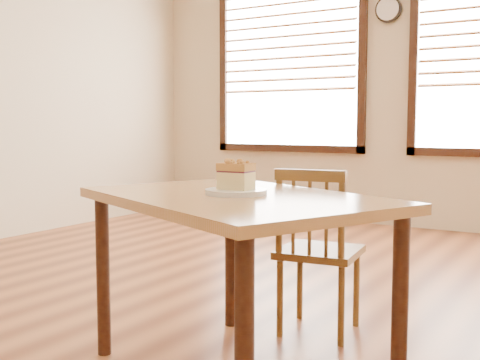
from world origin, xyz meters
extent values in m
plane|color=beige|center=(0.00, 4.00, 1.50)|extent=(7.00, 0.00, 7.00)
cube|color=white|center=(-1.90, 3.98, 1.70)|extent=(1.60, 0.02, 1.80)
cube|color=#311A0D|center=(-1.90, 3.97, 0.76)|extent=(1.76, 0.06, 0.08)
cube|color=#311A0D|center=(-2.74, 3.97, 1.70)|extent=(0.08, 0.06, 1.96)
cube|color=#311A0D|center=(-1.06, 3.97, 1.70)|extent=(0.08, 0.06, 1.96)
cube|color=brown|center=(-1.90, 3.94, 2.32)|extent=(1.56, 0.05, 0.03)
cube|color=brown|center=(-1.90, 3.94, 2.20)|extent=(1.56, 0.05, 0.03)
cube|color=brown|center=(-1.90, 3.94, 2.09)|extent=(1.56, 0.05, 0.03)
cube|color=brown|center=(-1.90, 3.94, 1.97)|extent=(1.56, 0.05, 0.03)
cube|color=brown|center=(-1.90, 3.94, 1.86)|extent=(1.56, 0.05, 0.03)
cube|color=brown|center=(-1.90, 3.94, 1.74)|extent=(1.56, 0.05, 0.03)
cube|color=brown|center=(-1.90, 3.94, 1.63)|extent=(1.56, 0.05, 0.03)
cube|color=brown|center=(-1.90, 3.94, 1.51)|extent=(1.56, 0.05, 0.03)
cube|color=brown|center=(-1.90, 3.94, 1.39)|extent=(1.56, 0.05, 0.03)
cube|color=#311A0D|center=(-0.54, 3.97, 1.70)|extent=(0.08, 0.06, 1.96)
cylinder|color=black|center=(-0.80, 3.96, 2.15)|extent=(0.26, 0.04, 0.26)
cylinder|color=white|center=(-0.80, 3.94, 2.15)|extent=(0.22, 0.01, 0.22)
cube|color=#AD7343|center=(-0.13, 0.05, 0.73)|extent=(1.46, 1.25, 0.04)
cylinder|color=#311A0D|center=(-0.76, -0.04, 0.35)|extent=(0.06, 0.06, 0.71)
cylinder|color=#311A0D|center=(0.24, -0.48, 0.35)|extent=(0.06, 0.06, 0.71)
cylinder|color=#311A0D|center=(-0.49, 0.59, 0.35)|extent=(0.06, 0.06, 0.71)
cylinder|color=#311A0D|center=(0.51, 0.15, 0.35)|extent=(0.06, 0.06, 0.71)
cube|color=brown|center=(-0.07, 0.74, 0.40)|extent=(0.42, 0.42, 0.04)
cylinder|color=brown|center=(0.06, 0.91, 0.18)|extent=(0.03, 0.03, 0.38)
cylinder|color=brown|center=(-0.24, 0.87, 0.18)|extent=(0.03, 0.03, 0.38)
cylinder|color=brown|center=(0.10, 0.61, 0.18)|extent=(0.03, 0.03, 0.38)
cylinder|color=brown|center=(-0.20, 0.57, 0.18)|extent=(0.03, 0.03, 0.38)
cylinder|color=brown|center=(0.10, 0.59, 0.60)|extent=(0.03, 0.03, 0.41)
cylinder|color=brown|center=(-0.20, 0.55, 0.60)|extent=(0.03, 0.03, 0.41)
cube|color=brown|center=(-0.05, 0.57, 0.79)|extent=(0.34, 0.08, 0.05)
cylinder|color=brown|center=(0.03, 0.58, 0.60)|extent=(0.02, 0.02, 0.36)
cylinder|color=brown|center=(-0.05, 0.57, 0.60)|extent=(0.02, 0.02, 0.36)
cylinder|color=brown|center=(-0.12, 0.56, 0.60)|extent=(0.02, 0.02, 0.36)
cylinder|color=white|center=(-0.13, 0.07, 0.76)|extent=(0.25, 0.25, 0.02)
cylinder|color=white|center=(-0.13, 0.07, 0.75)|extent=(0.17, 0.17, 0.01)
cube|color=#FFE790|center=(-0.13, 0.07, 0.80)|extent=(0.13, 0.10, 0.07)
cube|color=#441322|center=(-0.13, 0.07, 0.84)|extent=(0.13, 0.10, 0.01)
cube|color=#B26D37|center=(-0.13, 0.07, 0.86)|extent=(0.13, 0.10, 0.03)
sphere|color=#B26D37|center=(-0.10, 0.04, 0.88)|extent=(0.01, 0.01, 0.01)
sphere|color=#B26D37|center=(-0.10, 0.09, 0.88)|extent=(0.01, 0.01, 0.01)
sphere|color=#B26D37|center=(-0.18, 0.04, 0.88)|extent=(0.02, 0.02, 0.02)
sphere|color=#B26D37|center=(-0.08, 0.04, 0.88)|extent=(0.02, 0.02, 0.02)
sphere|color=#B26D37|center=(-0.16, 0.07, 0.88)|extent=(0.02, 0.02, 0.02)
sphere|color=#B26D37|center=(-0.17, 0.04, 0.88)|extent=(0.02, 0.02, 0.02)
sphere|color=#B26D37|center=(-0.16, 0.08, 0.88)|extent=(0.01, 0.01, 0.01)
sphere|color=#B26D37|center=(-0.15, 0.08, 0.88)|extent=(0.02, 0.02, 0.02)
sphere|color=#B26D37|center=(-0.12, 0.07, 0.88)|extent=(0.01, 0.01, 0.01)
sphere|color=#B26D37|center=(-0.17, 0.09, 0.88)|extent=(0.02, 0.02, 0.02)
sphere|color=#B26D37|center=(-0.08, 0.09, 0.88)|extent=(0.02, 0.02, 0.02)
sphere|color=#B26D37|center=(-0.17, 0.10, 0.88)|extent=(0.02, 0.02, 0.02)
sphere|color=#B26D37|center=(-0.09, 0.04, 0.88)|extent=(0.02, 0.02, 0.02)
sphere|color=#B26D37|center=(-0.16, 0.04, 0.88)|extent=(0.02, 0.02, 0.02)
sphere|color=#B26D37|center=(-0.20, 0.07, 0.83)|extent=(0.01, 0.01, 0.01)
sphere|color=#B26D37|center=(-0.20, 0.07, 0.87)|extent=(0.01, 0.01, 0.01)
sphere|color=#B26D37|center=(-0.19, 0.04, 0.86)|extent=(0.02, 0.02, 0.02)
camera|label=1|loc=(1.13, -1.94, 1.03)|focal=45.00mm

